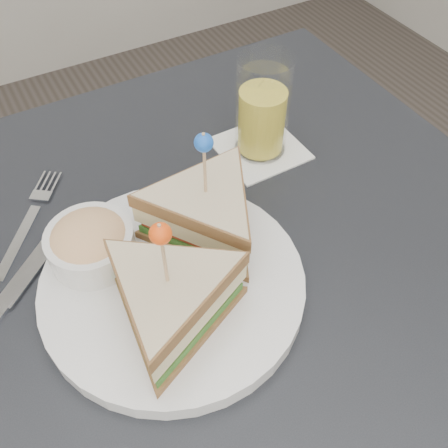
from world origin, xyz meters
The scene contains 5 objects.
table centered at (0.00, 0.00, 0.67)m, with size 0.80×0.80×0.75m.
plate_meal centered at (-0.06, -0.01, 0.80)m, with size 0.34×0.32×0.17m.
cutlery_fork centered at (-0.18, 0.17, 0.75)m, with size 0.12×0.15×0.01m.
cutlery_knife centered at (-0.23, 0.06, 0.75)m, with size 0.17×0.16×0.01m.
drink_set centered at (0.14, 0.15, 0.81)m, with size 0.12×0.12×0.14m.
Camera 1 is at (-0.17, -0.31, 1.22)m, focal length 40.00 mm.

